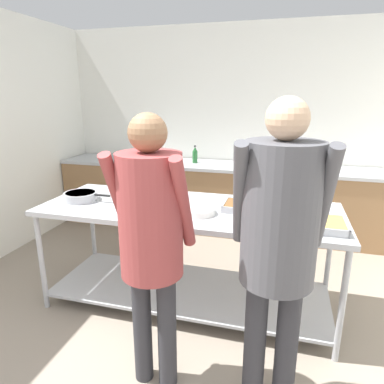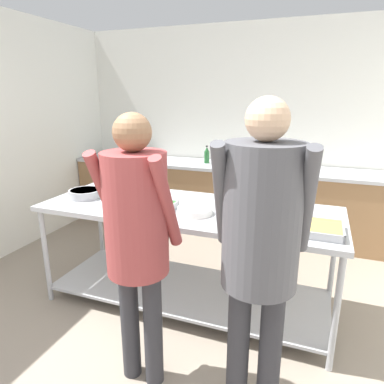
% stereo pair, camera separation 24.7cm
% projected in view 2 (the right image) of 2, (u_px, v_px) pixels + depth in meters
% --- Properties ---
extents(wall_rear, '(4.59, 0.06, 2.65)m').
position_uv_depth(wall_rear, '(243.00, 129.00, 4.60)').
color(wall_rear, silver).
rests_on(wall_rear, ground_plane).
extents(wall_left, '(0.06, 3.76, 2.65)m').
position_uv_depth(wall_left, '(2.00, 137.00, 3.73)').
color(wall_left, silver).
rests_on(wall_left, ground_plane).
extents(back_counter, '(4.43, 0.65, 0.89)m').
position_uv_depth(back_counter, '(234.00, 198.00, 4.51)').
color(back_counter, olive).
rests_on(back_counter, ground_plane).
extents(serving_counter, '(2.43, 0.90, 0.88)m').
position_uv_depth(serving_counter, '(188.00, 239.00, 2.87)').
color(serving_counter, '#ADAFB5').
rests_on(serving_counter, ground_plane).
extents(sauce_pan, '(0.42, 0.28, 0.07)m').
position_uv_depth(sauce_pan, '(85.00, 193.00, 3.04)').
color(sauce_pan, '#ADAFB5').
rests_on(sauce_pan, serving_counter).
extents(broccoli_bowl, '(0.18, 0.18, 0.09)m').
position_uv_depth(broccoli_bowl, '(130.00, 192.00, 3.12)').
color(broccoli_bowl, silver).
rests_on(broccoli_bowl, serving_counter).
extents(serving_tray_roast, '(0.42, 0.27, 0.05)m').
position_uv_depth(serving_tray_roast, '(148.00, 206.00, 2.74)').
color(serving_tray_roast, '#ADAFB5').
rests_on(serving_tray_roast, serving_counter).
extents(plate_stack, '(0.28, 0.28, 0.05)m').
position_uv_depth(plate_stack, '(195.00, 211.00, 2.63)').
color(plate_stack, white).
rests_on(plate_stack, serving_counter).
extents(serving_tray_greens, '(0.46, 0.27, 0.05)m').
position_uv_depth(serving_tray_greens, '(252.00, 209.00, 2.66)').
color(serving_tray_greens, '#ADAFB5').
rests_on(serving_tray_greens, serving_counter).
extents(serving_tray_vegetables, '(0.39, 0.31, 0.05)m').
position_uv_depth(serving_tray_vegetables, '(313.00, 228.00, 2.28)').
color(serving_tray_vegetables, '#ADAFB5').
rests_on(serving_tray_vegetables, serving_counter).
extents(guest_serving_left, '(0.51, 0.39, 1.77)m').
position_uv_depth(guest_serving_left, '(261.00, 235.00, 1.73)').
color(guest_serving_left, '#2D2D33').
rests_on(guest_serving_left, ground_plane).
extents(guest_serving_right, '(0.45, 0.36, 1.68)m').
position_uv_depth(guest_serving_right, '(137.00, 228.00, 1.95)').
color(guest_serving_right, '#2D2D33').
rests_on(guest_serving_right, ground_plane).
extents(water_bottle, '(0.07, 0.07, 0.23)m').
position_uv_depth(water_bottle, '(207.00, 155.00, 4.52)').
color(water_bottle, '#23602D').
rests_on(water_bottle, back_counter).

